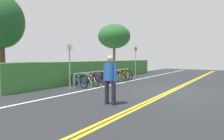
{
  "coord_description": "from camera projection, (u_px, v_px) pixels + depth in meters",
  "views": [
    {
      "loc": [
        -8.39,
        -2.6,
        1.51
      ],
      "look_at": [
        0.56,
        3.43,
        0.83
      ],
      "focal_mm": 30.67,
      "sensor_mm": 36.0,
      "label": 1
    }
  ],
  "objects": [
    {
      "name": "bicycle_4",
      "position": [
        113.0,
        77.0,
        12.24
      ],
      "size": [
        0.66,
        1.56,
        0.68
      ],
      "color": "black",
      "rests_on": "ground_plane"
    },
    {
      "name": "centre_line_yellow_outer",
      "position": [
        167.0,
        92.0,
        8.53
      ],
      "size": [
        33.68,
        0.1,
        0.0
      ],
      "primitive_type": "cube",
      "color": "gold",
      "rests_on": "ground_plane"
    },
    {
      "name": "bicycle_1",
      "position": [
        90.0,
        80.0,
        10.43
      ],
      "size": [
        0.58,
        1.62,
        0.68
      ],
      "color": "black",
      "rests_on": "ground_plane"
    },
    {
      "name": "bike_lane_stripe_white",
      "position": [
        107.0,
        86.0,
        10.38
      ],
      "size": [
        33.68,
        0.12,
        0.0
      ],
      "primitive_type": "cube",
      "color": "white",
      "rests_on": "ground_plane"
    },
    {
      "name": "hedge_backdrop",
      "position": [
        100.0,
        70.0,
        13.87
      ],
      "size": [
        14.39,
        1.18,
        1.3
      ],
      "primitive_type": "cube",
      "color": "#387533",
      "rests_on": "ground_plane"
    },
    {
      "name": "ground_plane",
      "position": [
        169.0,
        93.0,
        8.48
      ],
      "size": [
        37.42,
        12.67,
        0.05
      ],
      "primitive_type": "cube",
      "color": "#232628"
    },
    {
      "name": "sign_post_near",
      "position": [
        70.0,
        62.0,
        8.99
      ],
      "size": [
        0.36,
        0.07,
        2.18
      ],
      "color": "gray",
      "rests_on": "ground_plane"
    },
    {
      "name": "bicycle_6",
      "position": [
        125.0,
        75.0,
        13.53
      ],
      "size": [
        0.66,
        1.57,
        0.7
      ],
      "color": "black",
      "rests_on": "ground_plane"
    },
    {
      "name": "pedestrian",
      "position": [
        110.0,
        77.0,
        6.16
      ],
      "size": [
        0.32,
        0.49,
        1.6
      ],
      "color": "#1E1E2D",
      "rests_on": "ground_plane"
    },
    {
      "name": "tree_near_left",
      "position": [
        1.0,
        22.0,
        9.1
      ],
      "size": [
        2.13,
        2.13,
        4.52
      ],
      "color": "#473323",
      "rests_on": "ground_plane"
    },
    {
      "name": "bicycle_5",
      "position": [
        119.0,
        75.0,
        12.83
      ],
      "size": [
        0.51,
        1.83,
        0.79
      ],
      "color": "black",
      "rests_on": "ground_plane"
    },
    {
      "name": "centre_line_yellow_inner",
      "position": [
        171.0,
        92.0,
        8.44
      ],
      "size": [
        33.68,
        0.1,
        0.0
      ],
      "primitive_type": "cube",
      "color": "gold",
      "rests_on": "ground_plane"
    },
    {
      "name": "sign_post_far",
      "position": [
        136.0,
        59.0,
        14.61
      ],
      "size": [
        0.36,
        0.06,
        2.39
      ],
      "color": "gray",
      "rests_on": "ground_plane"
    },
    {
      "name": "tree_mid",
      "position": [
        114.0,
        36.0,
        19.16
      ],
      "size": [
        3.24,
        3.24,
        4.9
      ],
      "color": "brown",
      "rests_on": "ground_plane"
    },
    {
      "name": "bicycle_2",
      "position": [
        98.0,
        78.0,
        11.1
      ],
      "size": [
        0.46,
        1.76,
        0.72
      ],
      "color": "black",
      "rests_on": "ground_plane"
    },
    {
      "name": "bicycle_0",
      "position": [
        79.0,
        81.0,
        9.92
      ],
      "size": [
        0.55,
        1.62,
        0.7
      ],
      "color": "black",
      "rests_on": "ground_plane"
    },
    {
      "name": "bike_rack",
      "position": [
        106.0,
        74.0,
        11.72
      ],
      "size": [
        5.44,
        0.05,
        0.75
      ],
      "color": "#9EA0A5",
      "rests_on": "ground_plane"
    },
    {
      "name": "bicycle_3",
      "position": [
        105.0,
        77.0,
        11.73
      ],
      "size": [
        0.46,
        1.8,
        0.77
      ],
      "color": "black",
      "rests_on": "ground_plane"
    }
  ]
}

